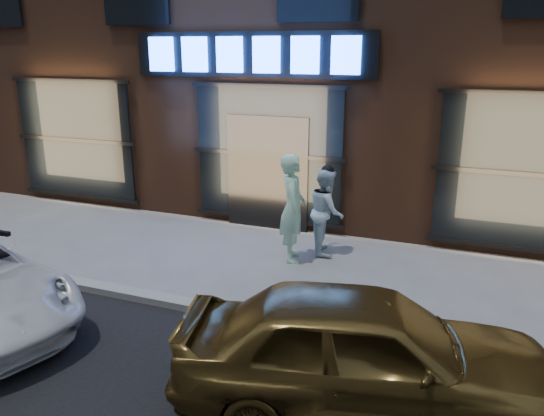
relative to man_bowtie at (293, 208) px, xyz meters
The scene contains 5 objects.
ground 2.81m from the man_bowtie, 114.52° to the right, with size 90.00×90.00×0.00m, color slate.
curb 2.79m from the man_bowtie, 114.52° to the right, with size 60.00×0.25×0.12m, color gray.
man_bowtie is the anchor object (origin of this frame).
man_cap 0.77m from the man_bowtie, 51.14° to the left, with size 0.79×0.61×1.62m, color white.
gold_sedan 4.25m from the man_bowtie, 60.47° to the right, with size 1.62×4.03×1.37m, color brown.
Camera 1 is at (4.02, -6.20, 3.75)m, focal length 35.00 mm.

